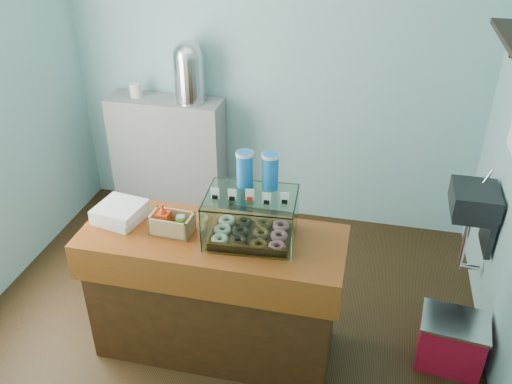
% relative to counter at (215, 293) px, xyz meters
% --- Properties ---
extents(ground, '(3.50, 3.50, 0.00)m').
position_rel_counter_xyz_m(ground, '(0.00, 0.25, -0.46)').
color(ground, black).
rests_on(ground, ground).
extents(room_shell, '(3.54, 3.04, 2.82)m').
position_rel_counter_xyz_m(room_shell, '(0.03, 0.26, 1.25)').
color(room_shell, '#83C0C0').
rests_on(room_shell, ground).
extents(counter, '(1.60, 0.60, 0.90)m').
position_rel_counter_xyz_m(counter, '(0.00, 0.00, 0.00)').
color(counter, '#44200D').
rests_on(counter, ground).
extents(back_shelf, '(1.00, 0.32, 1.10)m').
position_rel_counter_xyz_m(back_shelf, '(-0.90, 1.57, 0.09)').
color(back_shelf, gray).
rests_on(back_shelf, ground).
extents(display_case, '(0.55, 0.42, 0.51)m').
position_rel_counter_xyz_m(display_case, '(0.24, 0.07, 0.61)').
color(display_case, '#34200F').
rests_on(display_case, counter).
extents(condiment_crate, '(0.26, 0.16, 0.19)m').
position_rel_counter_xyz_m(condiment_crate, '(-0.25, -0.01, 0.51)').
color(condiment_crate, tan).
rests_on(condiment_crate, counter).
extents(pastry_boxes, '(0.32, 0.32, 0.11)m').
position_rel_counter_xyz_m(pastry_boxes, '(-0.60, 0.04, 0.50)').
color(pastry_boxes, silver).
rests_on(pastry_boxes, counter).
extents(coffee_urn, '(0.28, 0.28, 0.52)m').
position_rel_counter_xyz_m(coffee_urn, '(-0.66, 1.58, 0.91)').
color(coffee_urn, silver).
rests_on(coffee_urn, back_shelf).
extents(red_cooler, '(0.44, 0.36, 0.36)m').
position_rel_counter_xyz_m(red_cooler, '(1.51, 0.20, -0.28)').
color(red_cooler, red).
rests_on(red_cooler, ground).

